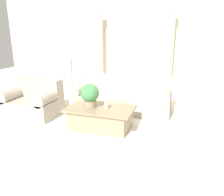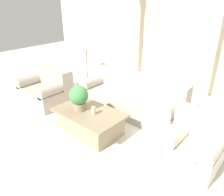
{
  "view_description": "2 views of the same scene",
  "coord_description": "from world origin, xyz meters",
  "px_view_note": "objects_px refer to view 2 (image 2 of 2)",
  "views": [
    {
      "loc": [
        1.49,
        -4.42,
        1.88
      ],
      "look_at": [
        0.11,
        -0.09,
        0.54
      ],
      "focal_mm": 35.0,
      "sensor_mm": 36.0,
      "label": 1
    },
    {
      "loc": [
        2.72,
        -2.97,
        2.46
      ],
      "look_at": [
        0.15,
        0.0,
        0.6
      ],
      "focal_mm": 35.0,
      "sensor_mm": 36.0,
      "label": 2
    }
  ],
  "objects_px": {
    "loveseat": "(46,88)",
    "coffee_table": "(90,121)",
    "armchair": "(195,143)",
    "potted_plant": "(79,97)",
    "floor_lamp": "(86,47)",
    "sofa_long": "(132,97)"
  },
  "relations": [
    {
      "from": "sofa_long",
      "to": "floor_lamp",
      "type": "relative_size",
      "value": 1.57
    },
    {
      "from": "loveseat",
      "to": "armchair",
      "type": "relative_size",
      "value": 1.46
    },
    {
      "from": "sofa_long",
      "to": "coffee_table",
      "type": "bearing_deg",
      "value": -94.68
    },
    {
      "from": "loveseat",
      "to": "potted_plant",
      "type": "distance_m",
      "value": 1.68
    },
    {
      "from": "potted_plant",
      "to": "sofa_long",
      "type": "bearing_deg",
      "value": 77.05
    },
    {
      "from": "potted_plant",
      "to": "floor_lamp",
      "type": "height_order",
      "value": "floor_lamp"
    },
    {
      "from": "sofa_long",
      "to": "potted_plant",
      "type": "xyz_separation_m",
      "value": [
        -0.3,
        -1.31,
        0.38
      ]
    },
    {
      "from": "armchair",
      "to": "floor_lamp",
      "type": "bearing_deg",
      "value": 168.99
    },
    {
      "from": "sofa_long",
      "to": "coffee_table",
      "type": "relative_size",
      "value": 1.83
    },
    {
      "from": "floor_lamp",
      "to": "loveseat",
      "type": "bearing_deg",
      "value": -125.51
    },
    {
      "from": "armchair",
      "to": "loveseat",
      "type": "bearing_deg",
      "value": -176.13
    },
    {
      "from": "floor_lamp",
      "to": "armchair",
      "type": "bearing_deg",
      "value": -11.01
    },
    {
      "from": "loveseat",
      "to": "armchair",
      "type": "bearing_deg",
      "value": 3.87
    },
    {
      "from": "loveseat",
      "to": "armchair",
      "type": "xyz_separation_m",
      "value": [
        3.68,
        0.25,
        -0.0
      ]
    },
    {
      "from": "loveseat",
      "to": "coffee_table",
      "type": "relative_size",
      "value": 0.92
    },
    {
      "from": "potted_plant",
      "to": "armchair",
      "type": "distance_m",
      "value": 2.18
    },
    {
      "from": "sofa_long",
      "to": "loveseat",
      "type": "bearing_deg",
      "value": -152.39
    },
    {
      "from": "potted_plant",
      "to": "floor_lamp",
      "type": "distance_m",
      "value": 1.65
    },
    {
      "from": "armchair",
      "to": "potted_plant",
      "type": "bearing_deg",
      "value": -164.89
    },
    {
      "from": "floor_lamp",
      "to": "armchair",
      "type": "relative_size",
      "value": 1.85
    },
    {
      "from": "potted_plant",
      "to": "coffee_table",
      "type": "bearing_deg",
      "value": 16.64
    },
    {
      "from": "floor_lamp",
      "to": "armchair",
      "type": "height_order",
      "value": "floor_lamp"
    }
  ]
}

